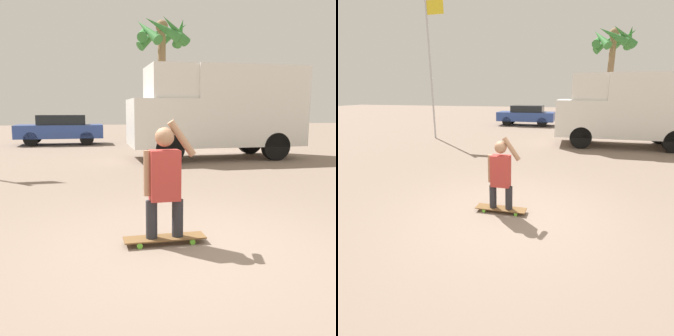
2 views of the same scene
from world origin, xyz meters
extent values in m
plane|color=gray|center=(0.00, 0.00, 0.00)|extent=(80.00, 80.00, 0.00)
cube|color=brown|center=(-0.26, 0.21, 0.08)|extent=(1.01, 0.26, 0.02)
cylinder|color=#66C633|center=(-0.59, 0.10, 0.03)|extent=(0.07, 0.03, 0.07)
cylinder|color=#66C633|center=(-0.59, 0.32, 0.03)|extent=(0.07, 0.03, 0.07)
cylinder|color=#66C633|center=(0.06, 0.10, 0.03)|extent=(0.07, 0.03, 0.07)
cylinder|color=#66C633|center=(0.06, 0.32, 0.03)|extent=(0.07, 0.03, 0.07)
cylinder|color=#28282D|center=(-0.43, 0.21, 0.32)|extent=(0.14, 0.14, 0.47)
cylinder|color=#28282D|center=(-0.10, 0.21, 0.32)|extent=(0.14, 0.14, 0.47)
cube|color=#B23833|center=(-0.26, 0.21, 0.86)|extent=(0.36, 0.22, 0.61)
sphere|color=#A37556|center=(-0.26, 0.21, 1.32)|extent=(0.23, 0.23, 0.23)
cylinder|color=#A37556|center=(-0.47, 0.21, 0.89)|extent=(0.09, 0.09, 0.54)
cylinder|color=#A37556|center=(-0.05, 0.21, 1.30)|extent=(0.35, 0.09, 0.45)
cylinder|color=black|center=(1.35, 7.10, 0.46)|extent=(0.92, 0.28, 0.92)
cylinder|color=black|center=(1.35, 9.10, 0.46)|extent=(0.92, 0.28, 0.92)
cylinder|color=black|center=(4.94, 9.10, 0.46)|extent=(0.92, 0.28, 0.92)
cube|color=white|center=(1.27, 8.10, 1.23)|extent=(2.02, 2.28, 1.54)
cube|color=black|center=(0.86, 8.10, 1.54)|extent=(0.04, 1.94, 0.77)
cube|color=white|center=(4.16, 8.10, 1.76)|extent=(3.76, 2.28, 2.61)
cube|color=white|center=(1.57, 8.10, 2.54)|extent=(1.42, 2.10, 1.07)
cylinder|color=black|center=(-3.62, 13.92, 0.33)|extent=(0.65, 0.22, 0.65)
cylinder|color=black|center=(-3.62, 15.45, 0.33)|extent=(0.65, 0.22, 0.65)
cylinder|color=black|center=(-1.11, 13.92, 0.33)|extent=(0.65, 0.22, 0.65)
cylinder|color=black|center=(-1.11, 15.45, 0.33)|extent=(0.65, 0.22, 0.65)
cube|color=#2D4793|center=(-2.37, 14.68, 0.64)|extent=(4.05, 1.75, 0.63)
cube|color=black|center=(-2.27, 14.68, 1.19)|extent=(2.23, 1.54, 0.47)
cylinder|color=#8E704C|center=(3.56, 19.05, 3.33)|extent=(0.48, 0.48, 6.66)
sphere|color=#8E704C|center=(3.56, 19.05, 6.66)|extent=(0.76, 0.76, 0.76)
cone|color=#387F38|center=(4.69, 18.98, 6.34)|extent=(0.76, 2.31, 1.64)
cone|color=#387F38|center=(4.42, 19.78, 6.40)|extent=(1.98, 2.17, 1.46)
cone|color=#387F38|center=(3.15, 20.09, 6.25)|extent=(2.25, 1.38, 1.87)
cone|color=#387F38|center=(2.46, 19.29, 6.36)|extent=(1.10, 2.37, 1.57)
cone|color=#387F38|center=(2.60, 18.46, 6.27)|extent=(1.68, 2.20, 1.82)
cone|color=#387F38|center=(3.38, 17.94, 6.33)|extent=(2.34, 0.99, 1.66)
cone|color=#387F38|center=(4.17, 18.10, 6.31)|extent=(2.23, 1.73, 1.72)
cylinder|color=#B7B7BC|center=(-5.98, 7.93, 3.26)|extent=(0.09, 0.09, 6.53)
cube|color=yellow|center=(-5.52, 7.93, 6.08)|extent=(0.84, 0.02, 0.59)
camera|label=1|loc=(-1.18, -4.13, 1.63)|focal=40.00mm
camera|label=2|loc=(1.03, -4.42, 2.31)|focal=28.00mm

